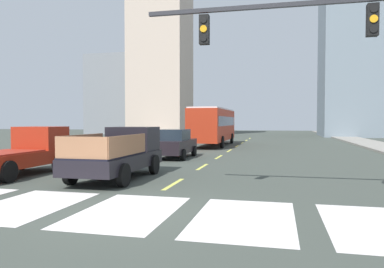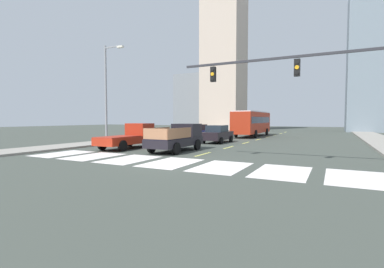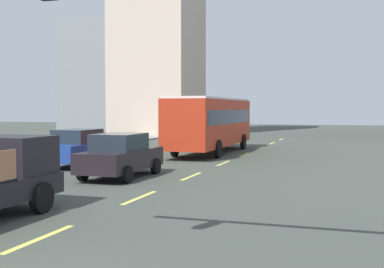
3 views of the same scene
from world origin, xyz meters
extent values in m
plane|color=#3D443C|center=(0.00, 0.00, 0.00)|extent=(160.00, 160.00, 0.00)
cube|color=gray|center=(-12.01, 18.00, 0.07)|extent=(3.25, 110.00, 0.15)
cube|color=silver|center=(-2.83, 0.00, 0.00)|extent=(2.24, 3.67, 0.01)
cube|color=silver|center=(0.00, 0.00, 0.00)|extent=(2.24, 3.67, 0.01)
cube|color=silver|center=(2.83, 0.00, 0.00)|extent=(2.24, 3.67, 0.01)
cube|color=silver|center=(5.65, 0.00, 0.00)|extent=(2.24, 3.67, 0.01)
cube|color=#D7D455|center=(0.00, 4.00, 0.00)|extent=(0.16, 2.40, 0.01)
cube|color=#D7D455|center=(0.00, 9.00, 0.00)|extent=(0.16, 2.40, 0.01)
cube|color=#D7D455|center=(0.00, 14.00, 0.00)|extent=(0.16, 2.40, 0.01)
cube|color=#D7D455|center=(0.00, 19.00, 0.00)|extent=(0.16, 2.40, 0.01)
cube|color=#D7D455|center=(0.00, 24.00, 0.00)|extent=(0.16, 2.40, 0.01)
cube|color=#D7D455|center=(0.00, 29.00, 0.00)|extent=(0.16, 2.40, 0.01)
cube|color=#D7D455|center=(0.00, 34.00, 0.00)|extent=(0.16, 2.40, 0.01)
cube|color=#D7D455|center=(0.00, 39.00, 0.00)|extent=(0.16, 2.40, 0.01)
cube|color=black|center=(-2.45, 4.61, 0.68)|extent=(1.96, 5.20, 0.56)
cube|color=black|center=(-2.45, 6.31, 1.46)|extent=(1.84, 1.60, 1.00)
cube|color=#19232D|center=(-2.45, 6.75, 1.64)|extent=(1.72, 0.08, 0.56)
cube|color=black|center=(-2.45, 3.66, 0.99)|extent=(1.84, 3.30, 0.06)
cylinder|color=black|center=(-3.43, 6.17, 0.40)|extent=(0.22, 0.80, 0.80)
cylinder|color=black|center=(-1.47, 6.17, 0.40)|extent=(0.22, 0.80, 0.80)
cylinder|color=black|center=(-3.43, 3.05, 0.40)|extent=(0.22, 0.80, 0.80)
cylinder|color=black|center=(-1.47, 3.05, 0.40)|extent=(0.22, 0.80, 0.80)
cube|color=#9C6847|center=(-3.35, 3.66, 1.37)|extent=(0.06, 3.17, 0.70)
cube|color=#9C6847|center=(-1.54, 3.66, 1.37)|extent=(0.06, 3.17, 0.70)
cube|color=#9C6847|center=(-2.45, 2.07, 1.37)|extent=(1.80, 0.06, 0.70)
cube|color=#A52714|center=(-6.78, 4.44, 0.68)|extent=(1.96, 5.20, 0.56)
cube|color=#A52714|center=(-6.78, 6.14, 1.46)|extent=(1.84, 1.60, 1.00)
cube|color=#19232D|center=(-6.78, 6.58, 1.64)|extent=(1.72, 0.08, 0.56)
cylinder|color=black|center=(-7.76, 6.00, 0.40)|extent=(0.22, 0.80, 0.80)
cylinder|color=black|center=(-5.80, 6.00, 0.40)|extent=(0.22, 0.80, 0.80)
cylinder|color=black|center=(-5.80, 2.88, 0.40)|extent=(0.22, 0.80, 0.80)
cube|color=#AF2C15|center=(-2.15, 24.32, 1.85)|extent=(2.50, 10.80, 2.70)
cube|color=#19232D|center=(-2.15, 24.32, 2.20)|extent=(2.52, 9.94, 0.80)
cube|color=silver|center=(-2.15, 24.32, 3.26)|extent=(2.40, 10.37, 0.12)
cylinder|color=black|center=(-3.40, 27.66, 0.50)|extent=(0.22, 1.00, 1.00)
cylinder|color=black|center=(-0.90, 27.66, 0.50)|extent=(0.22, 1.00, 1.00)
cylinder|color=black|center=(-3.40, 21.35, 0.50)|extent=(0.22, 1.00, 1.00)
cylinder|color=black|center=(-0.90, 21.35, 0.50)|extent=(0.22, 1.00, 1.00)
cube|color=black|center=(-2.53, 12.89, 0.70)|extent=(1.80, 4.40, 0.76)
cube|color=#1E2833|center=(-2.53, 12.74, 1.40)|extent=(1.58, 2.11, 0.64)
cylinder|color=black|center=(-3.43, 14.26, 0.32)|extent=(0.22, 0.64, 0.64)
cylinder|color=black|center=(-1.63, 14.26, 0.32)|extent=(0.22, 0.64, 0.64)
cylinder|color=black|center=(-3.43, 11.53, 0.32)|extent=(0.22, 0.64, 0.64)
cylinder|color=black|center=(-1.63, 11.53, 0.32)|extent=(0.22, 0.64, 0.64)
cube|color=navy|center=(-6.14, 15.84, 0.70)|extent=(1.80, 4.40, 0.76)
cube|color=#1E2833|center=(-6.14, 15.69, 1.40)|extent=(1.58, 2.11, 0.64)
cylinder|color=black|center=(-7.04, 17.21, 0.32)|extent=(0.22, 0.64, 0.64)
cylinder|color=black|center=(-5.24, 17.21, 0.32)|extent=(0.22, 0.64, 0.64)
cylinder|color=black|center=(-7.04, 14.48, 0.32)|extent=(0.22, 0.64, 0.64)
cylinder|color=black|center=(-5.24, 14.48, 0.32)|extent=(0.22, 0.64, 0.64)
cube|color=#2D2D33|center=(5.38, 2.23, 5.40)|extent=(11.22, 0.12, 0.12)
cube|color=black|center=(5.94, 2.23, 4.85)|extent=(0.28, 0.24, 0.84)
cylinder|color=black|center=(5.94, 2.10, 5.11)|extent=(0.20, 0.04, 0.20)
cylinder|color=orange|center=(5.94, 2.10, 4.85)|extent=(0.20, 0.04, 0.20)
cylinder|color=black|center=(5.94, 2.10, 4.59)|extent=(0.20, 0.04, 0.20)
cube|color=black|center=(1.45, 2.23, 4.85)|extent=(0.28, 0.24, 0.84)
cylinder|color=black|center=(1.45, 2.10, 5.11)|extent=(0.20, 0.04, 0.20)
cylinder|color=orange|center=(1.45, 2.10, 4.85)|extent=(0.20, 0.04, 0.20)
cylinder|color=black|center=(1.45, 2.10, 4.59)|extent=(0.20, 0.04, 0.20)
cube|color=gray|center=(15.33, 48.83, 12.92)|extent=(11.55, 10.28, 25.85)
cube|color=beige|center=(-13.22, 43.15, 16.56)|extent=(7.83, 8.00, 33.13)
cube|color=gray|center=(-22.71, 51.88, 6.76)|extent=(11.81, 7.66, 13.52)
camera|label=1|loc=(3.57, -8.32, 2.20)|focal=34.45mm
camera|label=2|loc=(7.63, -12.54, 2.31)|focal=26.08mm
camera|label=3|loc=(6.18, -4.73, 2.69)|focal=46.87mm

